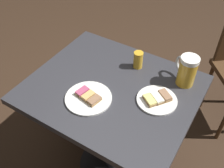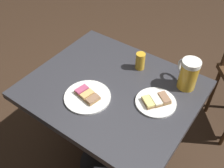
{
  "view_description": "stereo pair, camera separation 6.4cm",
  "coord_description": "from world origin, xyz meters",
  "px_view_note": "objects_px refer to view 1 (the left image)",
  "views": [
    {
      "loc": [
        0.48,
        -0.78,
        1.64
      ],
      "look_at": [
        0.0,
        0.0,
        0.76
      ],
      "focal_mm": 41.6,
      "sensor_mm": 36.0,
      "label": 1
    },
    {
      "loc": [
        0.53,
        -0.74,
        1.64
      ],
      "look_at": [
        0.0,
        0.0,
        0.76
      ],
      "focal_mm": 41.6,
      "sensor_mm": 36.0,
      "label": 2
    }
  ],
  "objects_px": {
    "plate_far": "(88,98)",
    "beer_glass_small": "(138,60)",
    "plate_near": "(157,99)",
    "beer_mug": "(187,70)"
  },
  "relations": [
    {
      "from": "plate_near",
      "to": "plate_far",
      "type": "xyz_separation_m",
      "value": [
        -0.28,
        -0.16,
        -0.0
      ]
    },
    {
      "from": "plate_near",
      "to": "plate_far",
      "type": "height_order",
      "value": "same"
    },
    {
      "from": "plate_far",
      "to": "beer_glass_small",
      "type": "distance_m",
      "value": 0.34
    },
    {
      "from": "plate_near",
      "to": "beer_glass_small",
      "type": "distance_m",
      "value": 0.26
    },
    {
      "from": "beer_glass_small",
      "to": "beer_mug",
      "type": "bearing_deg",
      "value": 3.07
    },
    {
      "from": "plate_far",
      "to": "beer_mug",
      "type": "relative_size",
      "value": 1.4
    },
    {
      "from": "plate_near",
      "to": "beer_mug",
      "type": "xyz_separation_m",
      "value": [
        0.06,
        0.19,
        0.07
      ]
    },
    {
      "from": "plate_far",
      "to": "beer_glass_small",
      "type": "bearing_deg",
      "value": 75.08
    },
    {
      "from": "plate_far",
      "to": "beer_glass_small",
      "type": "relative_size",
      "value": 2.37
    },
    {
      "from": "plate_near",
      "to": "beer_glass_small",
      "type": "xyz_separation_m",
      "value": [
        -0.19,
        0.17,
        0.04
      ]
    }
  ]
}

